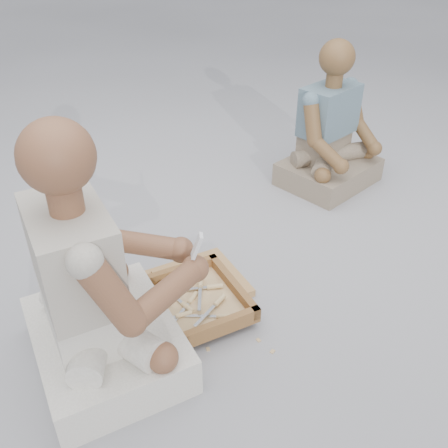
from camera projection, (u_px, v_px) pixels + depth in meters
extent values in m
plane|color=#9F9FA4|center=(244.00, 298.00, 2.27)|extent=(60.00, 60.00, 0.00)
cube|color=#A46A3F|center=(182.00, 289.00, 2.30)|extent=(0.63, 0.50, 0.04)
cube|color=brown|center=(181.00, 309.00, 2.14)|extent=(0.62, 0.54, 0.02)
cube|color=brown|center=(163.00, 276.00, 2.27)|extent=(0.53, 0.15, 0.05)
cube|color=brown|center=(201.00, 333.00, 1.98)|extent=(0.53, 0.15, 0.05)
cube|color=brown|center=(233.00, 285.00, 2.22)|extent=(0.13, 0.43, 0.05)
cube|color=brown|center=(123.00, 323.00, 2.03)|extent=(0.13, 0.43, 0.05)
cube|color=tan|center=(181.00, 307.00, 2.14)|extent=(0.55, 0.46, 0.01)
cube|color=silver|center=(172.00, 295.00, 2.19)|extent=(0.08, 0.14, 0.00)
cylinder|color=tan|center=(188.00, 308.00, 2.12)|extent=(0.05, 0.07, 0.02)
cube|color=silver|center=(163.00, 315.00, 2.08)|extent=(0.08, 0.14, 0.00)
cylinder|color=tan|center=(170.00, 297.00, 2.17)|extent=(0.05, 0.07, 0.02)
cube|color=silver|center=(158.00, 322.00, 2.05)|extent=(0.15, 0.03, 0.00)
cylinder|color=tan|center=(183.00, 315.00, 2.09)|extent=(0.07, 0.03, 0.02)
cube|color=silver|center=(200.00, 298.00, 2.15)|extent=(0.05, 0.15, 0.00)
cylinder|color=tan|center=(201.00, 282.00, 2.24)|extent=(0.04, 0.07, 0.02)
cube|color=silver|center=(205.00, 315.00, 2.06)|extent=(0.12, 0.11, 0.00)
cylinder|color=tan|center=(219.00, 300.00, 2.14)|extent=(0.07, 0.06, 0.02)
cube|color=silver|center=(198.00, 316.00, 2.08)|extent=(0.15, 0.06, 0.00)
cylinder|color=tan|center=(225.00, 317.00, 2.08)|extent=(0.07, 0.04, 0.02)
cube|color=silver|center=(180.00, 314.00, 2.09)|extent=(0.11, 0.12, 0.00)
cylinder|color=tan|center=(193.00, 298.00, 2.17)|extent=(0.06, 0.07, 0.02)
cube|color=silver|center=(190.00, 289.00, 2.21)|extent=(0.15, 0.03, 0.00)
cylinder|color=tan|center=(215.00, 286.00, 2.23)|extent=(0.07, 0.03, 0.02)
cube|color=silver|center=(153.00, 294.00, 2.18)|extent=(0.14, 0.08, 0.00)
cylinder|color=tan|center=(172.00, 283.00, 2.24)|extent=(0.07, 0.05, 0.02)
cube|color=silver|center=(149.00, 295.00, 2.18)|extent=(0.12, 0.11, 0.00)
cylinder|color=tan|center=(164.00, 281.00, 2.26)|extent=(0.07, 0.06, 0.02)
cube|color=tan|center=(273.00, 351.00, 2.00)|extent=(0.02, 0.02, 0.00)
cube|color=tan|center=(209.00, 311.00, 2.20)|extent=(0.02, 0.02, 0.00)
cube|color=tan|center=(173.00, 301.00, 2.25)|extent=(0.02, 0.02, 0.00)
cube|color=tan|center=(208.00, 349.00, 2.01)|extent=(0.02, 0.02, 0.00)
cube|color=tan|center=(127.00, 352.00, 2.00)|extent=(0.02, 0.02, 0.00)
cube|color=tan|center=(258.00, 340.00, 2.05)|extent=(0.02, 0.02, 0.00)
cube|color=tan|center=(104.00, 320.00, 2.15)|extent=(0.02, 0.02, 0.00)
cube|color=tan|center=(149.00, 277.00, 2.39)|extent=(0.02, 0.02, 0.00)
cube|color=tan|center=(169.00, 288.00, 2.33)|extent=(0.02, 0.02, 0.00)
cube|color=tan|center=(191.00, 288.00, 2.33)|extent=(0.02, 0.02, 0.00)
cube|color=tan|center=(220.00, 287.00, 2.33)|extent=(0.02, 0.02, 0.00)
cube|color=tan|center=(146.00, 287.00, 2.33)|extent=(0.02, 0.02, 0.00)
cube|color=tan|center=(111.00, 382.00, 1.88)|extent=(0.02, 0.02, 0.00)
cube|color=tan|center=(185.00, 366.00, 1.94)|extent=(0.02, 0.02, 0.00)
cube|color=tan|center=(206.00, 321.00, 2.14)|extent=(0.02, 0.02, 0.00)
cube|color=silver|center=(107.00, 343.00, 1.93)|extent=(0.65, 0.75, 0.17)
cube|color=silver|center=(82.00, 314.00, 1.80)|extent=(0.30, 0.40, 0.20)
cube|color=#A8A295|center=(73.00, 254.00, 1.66)|extent=(0.33, 0.45, 0.33)
sphere|color=brown|center=(57.00, 156.00, 1.47)|extent=(0.23, 0.23, 0.23)
sphere|color=brown|center=(181.00, 250.00, 1.96)|extent=(0.10, 0.10, 0.10)
sphere|color=brown|center=(195.00, 269.00, 1.86)|extent=(0.10, 0.10, 0.10)
cube|color=gray|center=(328.00, 172.00, 3.15)|extent=(0.71, 0.66, 0.15)
cube|color=gray|center=(324.00, 146.00, 3.10)|extent=(0.37, 0.32, 0.17)
cube|color=slate|center=(329.00, 110.00, 2.97)|extent=(0.41, 0.36, 0.29)
sphere|color=brown|center=(337.00, 57.00, 2.79)|extent=(0.20, 0.20, 0.20)
sphere|color=brown|center=(375.00, 148.00, 3.04)|extent=(0.09, 0.09, 0.09)
sphere|color=brown|center=(341.00, 166.00, 2.84)|extent=(0.09, 0.09, 0.09)
cube|color=silver|center=(197.00, 246.00, 1.81)|extent=(0.05, 0.05, 0.10)
cube|color=black|center=(197.00, 244.00, 1.80)|extent=(0.02, 0.03, 0.03)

